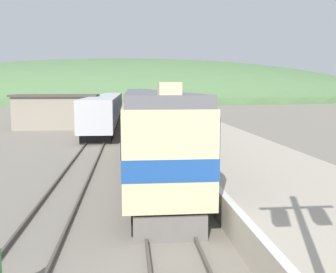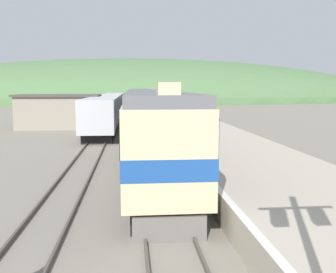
{
  "view_description": "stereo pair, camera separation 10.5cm",
  "coord_description": "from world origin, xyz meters",
  "px_view_note": "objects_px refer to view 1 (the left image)",
  "views": [
    {
      "loc": [
        -1.16,
        1.07,
        4.49
      ],
      "look_at": [
        0.39,
        16.81,
        2.52
      ],
      "focal_mm": 42.0,
      "sensor_mm": 36.0,
      "label": 1
    },
    {
      "loc": [
        -1.06,
        1.06,
        4.49
      ],
      "look_at": [
        0.39,
        16.81,
        2.52
      ],
      "focal_mm": 42.0,
      "sensor_mm": 36.0,
      "label": 2
    }
  ],
  "objects_px": {
    "carriage_second": "(140,108)",
    "express_train_lead_car": "(152,129)",
    "siding_train": "(108,108)",
    "carriage_third": "(137,102)"
  },
  "relations": [
    {
      "from": "carriage_second",
      "to": "express_train_lead_car",
      "type": "bearing_deg",
      "value": -90.0
    },
    {
      "from": "carriage_second",
      "to": "siding_train",
      "type": "distance_m",
      "value": 11.23
    },
    {
      "from": "carriage_third",
      "to": "siding_train",
      "type": "xyz_separation_m",
      "value": [
        -3.89,
        -9.87,
        -0.5
      ]
    },
    {
      "from": "express_train_lead_car",
      "to": "siding_train",
      "type": "height_order",
      "value": "express_train_lead_car"
    },
    {
      "from": "carriage_second",
      "to": "carriage_third",
      "type": "xyz_separation_m",
      "value": [
        0.0,
        20.4,
        0.0
      ]
    },
    {
      "from": "siding_train",
      "to": "carriage_second",
      "type": "bearing_deg",
      "value": -69.69
    },
    {
      "from": "carriage_third",
      "to": "siding_train",
      "type": "bearing_deg",
      "value": -111.53
    },
    {
      "from": "express_train_lead_car",
      "to": "carriage_third",
      "type": "height_order",
      "value": "express_train_lead_car"
    },
    {
      "from": "carriage_second",
      "to": "siding_train",
      "type": "height_order",
      "value": "carriage_second"
    },
    {
      "from": "express_train_lead_car",
      "to": "carriage_third",
      "type": "distance_m",
      "value": 40.97
    }
  ]
}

